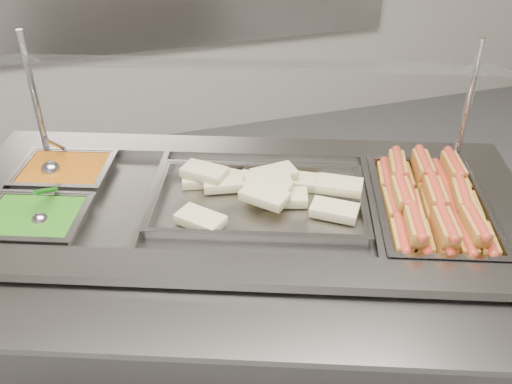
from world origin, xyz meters
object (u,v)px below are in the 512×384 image
object	(u,v)px
sneeze_guard	(245,68)
pan_wraps	(259,204)
ladle	(51,169)
pan_hotdogs	(430,214)
steam_counter	(243,296)
serving_spoon	(41,215)

from	to	relation	value
sneeze_guard	pan_wraps	xyz separation A→B (m)	(-0.02, -0.20, -0.35)
ladle	sneeze_guard	bearing A→B (deg)	-13.14
pan_wraps	pan_hotdogs	bearing A→B (deg)	-20.46
steam_counter	pan_wraps	distance (m)	0.39
pan_hotdogs	serving_spoon	distance (m)	1.13
ladle	serving_spoon	xyz separation A→B (m)	(-0.03, -0.26, 0.00)
pan_hotdogs	pan_wraps	size ratio (longest dim) A/B	0.82
pan_wraps	serving_spoon	world-z (taller)	serving_spoon
steam_counter	ladle	world-z (taller)	ladle
pan_hotdogs	serving_spoon	world-z (taller)	serving_spoon
pan_wraps	ladle	distance (m)	0.68
steam_counter	pan_hotdogs	world-z (taller)	pan_hotdogs
sneeze_guard	pan_hotdogs	world-z (taller)	sneeze_guard
ladle	pan_hotdogs	bearing A→B (deg)	-26.15
serving_spoon	pan_wraps	bearing A→B (deg)	-7.94
pan_wraps	serving_spoon	xyz separation A→B (m)	(-0.62, 0.09, 0.03)
sneeze_guard	pan_hotdogs	distance (m)	0.70
steam_counter	sneeze_guard	world-z (taller)	sneeze_guard
sneeze_guard	pan_hotdogs	bearing A→B (deg)	-39.74
ladle	steam_counter	bearing A→B (deg)	-31.25
sneeze_guard	ladle	size ratio (longest dim) A/B	9.12
steam_counter	serving_spoon	xyz separation A→B (m)	(-0.57, 0.07, 0.42)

